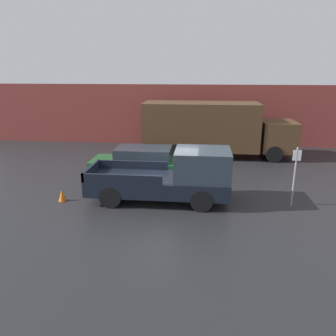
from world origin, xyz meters
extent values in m
plane|color=#232326|center=(0.00, 0.00, 0.00)|extent=(60.00, 60.00, 0.00)
cube|color=brown|center=(0.00, 9.71, 2.04)|extent=(28.00, 0.15, 4.08)
cube|color=black|center=(-0.28, -0.62, 0.69)|extent=(5.55, 2.00, 0.63)
cube|color=#28333D|center=(1.44, -0.62, 1.57)|extent=(2.11, 1.88, 1.13)
cube|color=black|center=(-1.53, 0.33, 1.18)|extent=(3.05, 0.10, 0.34)
cube|color=black|center=(-1.53, -1.57, 1.18)|extent=(3.05, 0.10, 0.34)
cube|color=black|center=(-3.01, -0.62, 1.18)|extent=(0.10, 2.00, 0.34)
cylinder|color=black|center=(1.44, 0.26, 0.42)|extent=(0.84, 0.26, 0.84)
cylinder|color=black|center=(1.44, -1.50, 0.42)|extent=(0.84, 0.26, 0.84)
cylinder|color=black|center=(-2.01, 0.26, 0.42)|extent=(0.84, 0.26, 0.84)
cylinder|color=black|center=(-2.01, -1.50, 0.42)|extent=(0.84, 0.26, 0.84)
cube|color=#1E592D|center=(-1.54, 2.37, 0.56)|extent=(4.82, 1.84, 0.56)
cube|color=#28333D|center=(-1.40, 2.37, 1.14)|extent=(2.65, 1.62, 0.60)
cylinder|color=black|center=(-0.05, 3.20, 0.34)|extent=(0.67, 0.22, 0.67)
cylinder|color=black|center=(-0.05, 1.55, 0.34)|extent=(0.67, 0.22, 0.67)
cylinder|color=black|center=(-3.04, 3.20, 0.34)|extent=(0.67, 0.22, 0.67)
cylinder|color=black|center=(-3.04, 1.55, 0.34)|extent=(0.67, 0.22, 0.67)
cube|color=#4C331E|center=(5.81, 6.72, 1.31)|extent=(1.95, 2.33, 1.72)
cube|color=#4C331E|center=(1.29, 6.72, 1.82)|extent=(6.74, 2.45, 2.75)
cylinder|color=black|center=(5.46, 7.82, 0.47)|extent=(0.93, 0.30, 0.93)
cylinder|color=black|center=(5.46, 5.63, 0.47)|extent=(0.93, 0.30, 0.93)
cylinder|color=black|center=(-0.09, 7.82, 0.47)|extent=(0.93, 0.30, 0.93)
cylinder|color=black|center=(-0.09, 5.63, 0.47)|extent=(0.93, 0.30, 0.93)
cylinder|color=gray|center=(4.90, -0.63, 1.16)|extent=(0.07, 0.07, 2.32)
cube|color=silver|center=(4.90, -0.65, 2.02)|extent=(0.30, 0.02, 0.40)
cone|color=orange|center=(-4.12, -1.08, 0.24)|extent=(0.31, 0.31, 0.47)
camera|label=1|loc=(1.36, -12.77, 5.08)|focal=35.00mm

